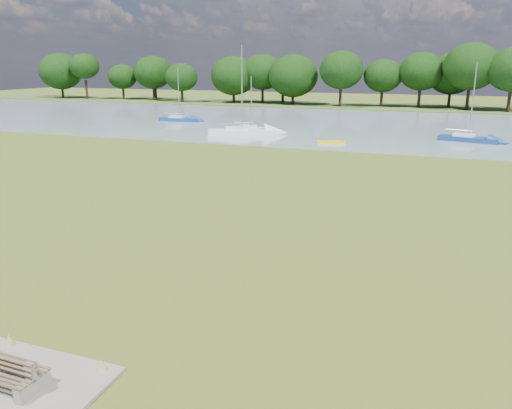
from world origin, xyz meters
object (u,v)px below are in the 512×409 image
(kayak, at_px, (332,142))
(sailboat_4, at_px, (251,128))
(sailboat_3, at_px, (468,137))
(sailboat_0, at_px, (179,118))
(bench_pair, at_px, (10,373))
(sailboat_5, at_px, (241,130))

(kayak, relative_size, sailboat_4, 0.44)
(sailboat_3, distance_m, sailboat_4, 22.89)
(sailboat_4, bearing_deg, sailboat_0, 150.97)
(sailboat_0, bearing_deg, bench_pair, -70.42)
(sailboat_4, bearing_deg, sailboat_5, -92.02)
(kayak, xyz_separation_m, sailboat_4, (-10.54, 5.78, 0.26))
(bench_pair, bearing_deg, sailboat_0, 116.46)
(sailboat_3, distance_m, sailboat_5, 23.06)
(bench_pair, relative_size, sailboat_4, 0.27)
(bench_pair, relative_size, sailboat_3, 0.22)
(bench_pair, bearing_deg, sailboat_3, 77.46)
(kayak, xyz_separation_m, sailboat_3, (12.35, 5.93, 0.32))
(kayak, relative_size, sailboat_0, 0.39)
(sailboat_0, bearing_deg, sailboat_3, -14.90)
(sailboat_0, height_order, sailboat_5, sailboat_5)
(sailboat_4, bearing_deg, kayak, -31.34)
(sailboat_0, bearing_deg, sailboat_4, -31.55)
(kayak, height_order, sailboat_3, sailboat_3)
(bench_pair, height_order, sailboat_0, sailboat_0)
(sailboat_3, xyz_separation_m, sailboat_5, (-22.86, -3.07, 0.05))
(sailboat_5, bearing_deg, sailboat_3, -15.40)
(bench_pair, xyz_separation_m, sailboat_5, (-11.19, 42.66, 0.10))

